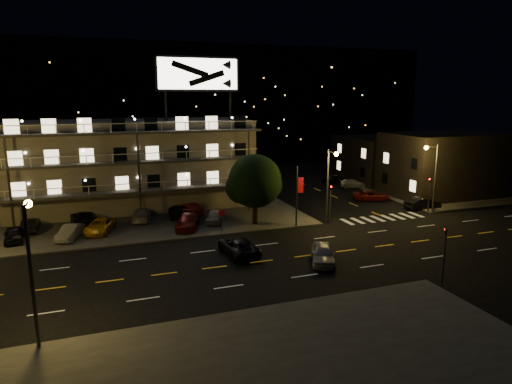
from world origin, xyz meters
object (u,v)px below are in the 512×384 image
object	(u,v)px
lot_car_4	(214,216)
side_car_0	(423,203)
road_car_west	(238,246)
road_car_east	(323,254)
tree	(254,183)
lot_car_7	(142,214)
lot_car_2	(100,226)

from	to	relation	value
lot_car_4	side_car_0	distance (m)	25.39
side_car_0	lot_car_4	bearing A→B (deg)	84.47
road_car_west	road_car_east	bearing A→B (deg)	140.63
tree	road_car_east	world-z (taller)	tree
lot_car_7	road_car_east	world-z (taller)	road_car_east
lot_car_2	road_car_east	xyz separation A→B (m)	(16.99, -14.64, -0.04)
tree	road_car_west	distance (m)	10.12
lot_car_2	lot_car_7	bearing A→B (deg)	54.12
side_car_0	tree	bearing A→B (deg)	88.47
lot_car_7	road_car_west	xyz separation A→B (m)	(6.74, -13.42, -0.10)
tree	side_car_0	bearing A→B (deg)	-1.36
tree	lot_car_4	distance (m)	5.70
tree	road_car_east	xyz separation A→B (m)	(1.48, -12.56, -3.76)
lot_car_4	road_car_west	size ratio (longest dim) A/B	0.74
tree	lot_car_2	size ratio (longest dim) A/B	1.57
lot_car_4	road_car_west	xyz separation A→B (m)	(-0.52, -10.14, -0.08)
lot_car_2	side_car_0	world-z (taller)	side_car_0
lot_car_2	road_car_west	xyz separation A→B (m)	(11.09, -10.35, -0.07)
lot_car_7	road_car_west	world-z (taller)	lot_car_7
lot_car_7	road_car_west	size ratio (longest dim) A/B	0.89
lot_car_4	road_car_west	distance (m)	10.15
road_car_east	tree	bearing A→B (deg)	121.18
tree	lot_car_7	distance (m)	12.83
tree	lot_car_2	xyz separation A→B (m)	(-15.51, 2.08, -3.73)
lot_car_4	side_car_0	bearing A→B (deg)	16.48
side_car_0	road_car_west	bearing A→B (deg)	106.59
tree	road_car_west	xyz separation A→B (m)	(-4.42, -8.27, -3.79)
lot_car_7	road_car_east	distance (m)	21.75
lot_car_2	road_car_west	size ratio (longest dim) A/B	0.89
lot_car_7	lot_car_4	bearing A→B (deg)	164.58
lot_car_2	lot_car_4	distance (m)	11.62
lot_car_4	tree	bearing A→B (deg)	-3.75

